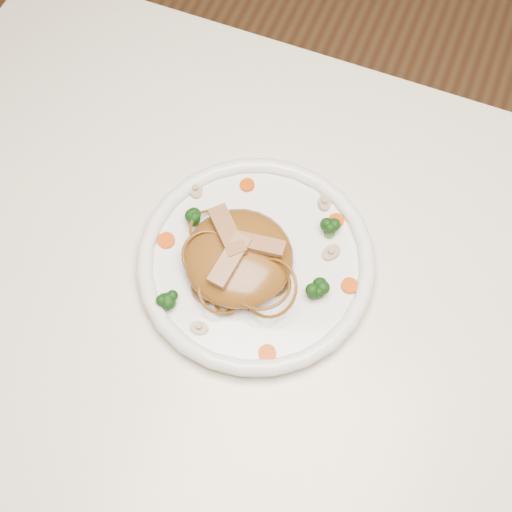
% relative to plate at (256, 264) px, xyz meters
% --- Properties ---
extents(ground, '(4.00, 4.00, 0.00)m').
position_rel_plate_xyz_m(ground, '(0.09, -0.05, -0.76)').
color(ground, brown).
rests_on(ground, ground).
extents(table, '(1.20, 0.80, 0.75)m').
position_rel_plate_xyz_m(table, '(0.09, -0.05, -0.11)').
color(table, beige).
rests_on(table, ground).
extents(plate, '(0.31, 0.31, 0.02)m').
position_rel_plate_xyz_m(plate, '(0.00, 0.00, 0.00)').
color(plate, white).
rests_on(plate, table).
extents(noodle_mound, '(0.16, 0.16, 0.04)m').
position_rel_plate_xyz_m(noodle_mound, '(-0.02, -0.01, 0.03)').
color(noodle_mound, brown).
rests_on(noodle_mound, plate).
extents(chicken_a, '(0.06, 0.03, 0.01)m').
position_rel_plate_xyz_m(chicken_a, '(0.00, 0.00, 0.05)').
color(chicken_a, '#AA7C50').
rests_on(chicken_a, noodle_mound).
extents(chicken_b, '(0.06, 0.06, 0.01)m').
position_rel_plate_xyz_m(chicken_b, '(-0.04, 0.00, 0.05)').
color(chicken_b, '#AA7C50').
rests_on(chicken_b, noodle_mound).
extents(chicken_c, '(0.03, 0.07, 0.01)m').
position_rel_plate_xyz_m(chicken_c, '(-0.02, -0.03, 0.05)').
color(chicken_c, '#AA7C50').
rests_on(chicken_c, noodle_mound).
extents(broccoli_0, '(0.03, 0.03, 0.03)m').
position_rel_plate_xyz_m(broccoli_0, '(0.07, 0.07, 0.02)').
color(broccoli_0, '#0E330A').
rests_on(broccoli_0, plate).
extents(broccoli_1, '(0.03, 0.03, 0.03)m').
position_rel_plate_xyz_m(broccoli_1, '(-0.09, 0.02, 0.02)').
color(broccoli_1, '#0E330A').
rests_on(broccoli_1, plate).
extents(broccoli_2, '(0.03, 0.03, 0.03)m').
position_rel_plate_xyz_m(broccoli_2, '(-0.07, -0.09, 0.02)').
color(broccoli_2, '#0E330A').
rests_on(broccoli_2, plate).
extents(broccoli_3, '(0.03, 0.03, 0.03)m').
position_rel_plate_xyz_m(broccoli_3, '(0.08, -0.01, 0.02)').
color(broccoli_3, '#0E330A').
rests_on(broccoli_3, plate).
extents(carrot_0, '(0.03, 0.03, 0.00)m').
position_rel_plate_xyz_m(carrot_0, '(0.07, 0.09, 0.01)').
color(carrot_0, '#DE5208').
rests_on(carrot_0, plate).
extents(carrot_1, '(0.03, 0.03, 0.00)m').
position_rel_plate_xyz_m(carrot_1, '(-0.11, -0.02, 0.01)').
color(carrot_1, '#DE5208').
rests_on(carrot_1, plate).
extents(carrot_2, '(0.03, 0.03, 0.00)m').
position_rel_plate_xyz_m(carrot_2, '(0.12, 0.01, 0.01)').
color(carrot_2, '#DE5208').
rests_on(carrot_2, plate).
extents(carrot_3, '(0.02, 0.02, 0.00)m').
position_rel_plate_xyz_m(carrot_3, '(-0.05, 0.09, 0.01)').
color(carrot_3, '#DE5208').
rests_on(carrot_3, plate).
extents(carrot_4, '(0.02, 0.02, 0.00)m').
position_rel_plate_xyz_m(carrot_4, '(0.05, -0.10, 0.01)').
color(carrot_4, '#DE5208').
rests_on(carrot_4, plate).
extents(mushroom_0, '(0.02, 0.02, 0.01)m').
position_rel_plate_xyz_m(mushroom_0, '(-0.03, -0.10, 0.01)').
color(mushroom_0, tan).
rests_on(mushroom_0, plate).
extents(mushroom_1, '(0.03, 0.03, 0.01)m').
position_rel_plate_xyz_m(mushroom_1, '(0.08, 0.04, 0.01)').
color(mushroom_1, tan).
rests_on(mushroom_1, plate).
extents(mushroom_2, '(0.04, 0.04, 0.01)m').
position_rel_plate_xyz_m(mushroom_2, '(-0.11, 0.06, 0.01)').
color(mushroom_2, tan).
rests_on(mushroom_2, plate).
extents(mushroom_3, '(0.03, 0.03, 0.01)m').
position_rel_plate_xyz_m(mushroom_3, '(0.05, 0.10, 0.01)').
color(mushroom_3, tan).
rests_on(mushroom_3, plate).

